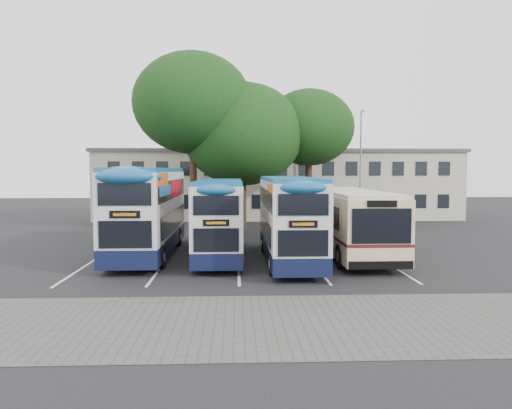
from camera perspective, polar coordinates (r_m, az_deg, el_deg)
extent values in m
plane|color=black|center=(19.93, 9.05, -8.81)|extent=(120.00, 120.00, 0.00)
cube|color=#595654|center=(14.84, 5.20, -13.25)|extent=(40.00, 6.00, 0.01)
cube|color=silver|center=(25.38, -18.13, -6.17)|extent=(0.12, 11.00, 0.01)
cube|color=silver|center=(24.67, -10.23, -6.33)|extent=(0.12, 11.00, 0.01)
cube|color=silver|center=(24.44, -2.03, -6.36)|extent=(0.12, 11.00, 0.01)
cube|color=silver|center=(24.71, 6.16, -6.27)|extent=(0.12, 11.00, 0.01)
cube|color=silver|center=(25.46, 14.02, -6.06)|extent=(0.12, 11.00, 0.01)
cube|color=beige|center=(46.23, 2.44, 2.26)|extent=(32.00, 8.00, 6.00)
cube|color=#4C4C4F|center=(46.24, 2.45, 6.04)|extent=(32.40, 8.40, 0.30)
cube|color=black|center=(42.29, 2.89, 0.33)|extent=(30.00, 0.06, 1.20)
cube|color=black|center=(42.20, 2.91, 4.13)|extent=(30.00, 0.06, 1.20)
cylinder|color=gray|center=(40.28, 11.86, 4.06)|extent=(0.14, 0.14, 9.00)
cube|color=gray|center=(40.54, 11.95, 10.43)|extent=(0.12, 0.80, 0.12)
cube|color=gray|center=(40.15, 12.09, 10.42)|extent=(0.25, 0.50, 0.12)
cylinder|color=black|center=(35.38, -7.17, 2.22)|extent=(0.50, 0.50, 6.64)
ellipsoid|color=black|center=(35.67, -7.25, 11.42)|extent=(8.33, 8.33, 7.08)
cylinder|color=black|center=(36.18, -1.50, 1.07)|extent=(0.50, 0.50, 5.11)
ellipsoid|color=black|center=(36.22, -1.51, 8.03)|extent=(8.70, 8.70, 7.39)
cylinder|color=black|center=(37.79, 6.03, 1.52)|extent=(0.50, 0.50, 5.55)
ellipsoid|color=black|center=(37.89, 6.09, 8.75)|extent=(6.73, 6.73, 5.72)
cube|color=#0E1434|center=(26.22, -12.17, -4.17)|extent=(2.55, 10.71, 0.82)
cube|color=silver|center=(26.02, -12.24, 0.17)|extent=(2.55, 10.71, 3.16)
cube|color=#17558B|center=(25.96, -12.29, 3.76)|extent=(2.50, 10.49, 0.31)
cube|color=black|center=(26.39, -12.10, -1.67)|extent=(2.59, 9.49, 1.02)
cube|color=black|center=(25.98, -12.26, 1.74)|extent=(2.59, 10.10, 0.92)
cube|color=#D95712|center=(22.29, -10.57, 2.84)|extent=(0.02, 3.26, 0.56)
cube|color=black|center=(20.76, -14.77, -1.11)|extent=(1.22, 0.06, 0.31)
cylinder|color=black|center=(29.49, -13.35, -3.69)|extent=(0.31, 1.02, 1.02)
cylinder|color=black|center=(29.14, -8.89, -3.72)|extent=(0.31, 1.02, 1.02)
cylinder|color=black|center=(23.09, -16.49, -5.87)|extent=(0.31, 1.02, 1.02)
cylinder|color=black|center=(22.64, -10.79, -5.97)|extent=(0.31, 1.02, 1.02)
cube|color=red|center=(27.06, -9.10, 1.87)|extent=(0.02, 4.08, 0.87)
cube|color=#0E1434|center=(25.12, -4.16, -4.67)|extent=(2.21, 9.26, 0.71)
cube|color=silver|center=(24.92, -4.18, -0.76)|extent=(2.21, 9.26, 2.73)
cube|color=#17558B|center=(24.84, -4.19, 2.49)|extent=(2.16, 9.08, 0.26)
cube|color=black|center=(25.25, -4.15, -2.41)|extent=(2.25, 8.20, 0.88)
cube|color=black|center=(24.87, -4.18, 0.66)|extent=(2.25, 8.73, 0.79)
cube|color=#D95712|center=(21.80, -1.51, 1.47)|extent=(0.02, 2.82, 0.49)
cube|color=black|center=(20.29, -4.58, -2.10)|extent=(1.06, 0.06, 0.26)
cylinder|color=black|center=(27.85, -6.04, -4.20)|extent=(0.26, 0.88, 0.88)
cylinder|color=black|center=(27.79, -1.92, -4.19)|extent=(0.26, 0.88, 0.88)
cylinder|color=black|center=(22.20, -6.98, -6.30)|extent=(0.26, 0.88, 0.88)
cylinder|color=black|center=(22.13, -1.80, -6.31)|extent=(0.26, 0.88, 0.88)
cube|color=#0E1434|center=(23.98, 3.81, -5.02)|extent=(2.30, 9.65, 0.74)
cube|color=silver|center=(23.77, 3.83, -0.75)|extent=(2.30, 9.65, 2.85)
cube|color=#17558B|center=(23.69, 3.85, 2.79)|extent=(2.25, 9.46, 0.28)
cube|color=black|center=(24.12, 3.75, -2.55)|extent=(2.34, 8.55, 0.92)
cube|color=black|center=(23.72, 3.84, 0.80)|extent=(2.34, 9.10, 0.83)
cube|color=#D95712|center=(20.73, 7.99, 1.70)|extent=(0.02, 2.94, 0.51)
cube|color=black|center=(18.98, 5.42, -2.24)|extent=(1.10, 0.06, 0.28)
cylinder|color=black|center=(26.68, 0.93, -4.49)|extent=(0.28, 0.92, 0.92)
cylinder|color=black|center=(26.88, 5.37, -4.45)|extent=(0.28, 0.92, 0.92)
cylinder|color=black|center=(20.81, 1.90, -6.92)|extent=(0.28, 0.92, 0.92)
cylinder|color=black|center=(21.06, 7.58, -6.82)|extent=(0.28, 0.92, 0.92)
cube|color=beige|center=(26.31, 10.69, -1.85)|extent=(2.78, 11.11, 2.83)
cube|color=beige|center=(26.20, 10.74, 1.35)|extent=(2.67, 10.67, 0.22)
cube|color=black|center=(26.80, 10.44, -0.73)|extent=(2.82, 8.89, 1.00)
cube|color=#581118|center=(26.36, 10.68, -2.87)|extent=(2.81, 11.13, 0.13)
cube|color=black|center=(20.91, 14.17, -2.41)|extent=(2.44, 0.06, 1.44)
cylinder|color=black|center=(22.54, 9.71, -5.88)|extent=(0.33, 1.11, 1.11)
cylinder|color=black|center=(23.20, 15.82, -5.70)|extent=(0.33, 1.11, 1.11)
cylinder|color=black|center=(29.45, 6.81, -3.53)|extent=(0.33, 1.11, 1.11)
cylinder|color=black|center=(29.96, 11.56, -3.46)|extent=(0.33, 1.11, 1.11)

